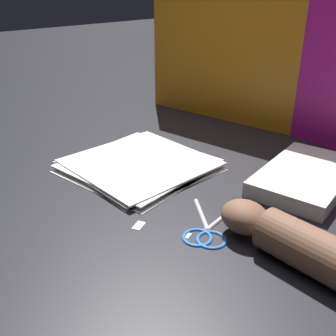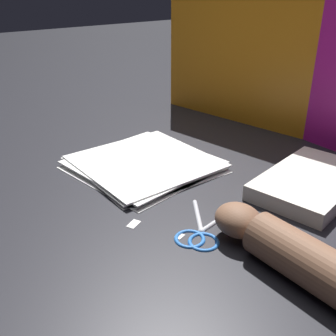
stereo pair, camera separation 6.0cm
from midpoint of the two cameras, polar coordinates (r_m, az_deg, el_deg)
name	(u,v)px [view 2 (the right image)]	position (r m, az deg, el deg)	size (l,w,h in m)	color
ground_plane	(174,189)	(0.84, 2.91, -3.06)	(6.00, 6.00, 0.00)	black
backdrop_panel_left	(258,50)	(1.19, 14.40, 16.31)	(0.66, 0.09, 0.45)	orange
paper_stack	(144,163)	(0.93, -1.64, 0.63)	(0.32, 0.32, 0.02)	white
book_closed	(311,182)	(0.89, 21.95, -1.91)	(0.20, 0.29, 0.03)	silver
scissors	(200,231)	(0.70, 7.21, -9.19)	(0.15, 0.16, 0.01)	silver
hand_forearm	(288,250)	(0.64, 19.66, -11.18)	(0.28, 0.09, 0.07)	brown
paper_scrap_near	(180,236)	(0.69, 4.23, -9.85)	(0.02, 0.02, 0.00)	white
paper_scrap_mid	(134,224)	(0.72, -2.61, -8.14)	(0.02, 0.03, 0.00)	white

